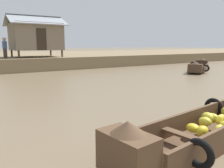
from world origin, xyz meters
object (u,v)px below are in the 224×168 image
(vendor_person, at_px, (5,47))
(stilt_house_right, at_px, (36,36))
(fishing_skiff_distant, at_px, (199,67))
(banana_boat, at_px, (209,126))

(vendor_person, bearing_deg, stilt_house_right, 24.22)
(fishing_skiff_distant, relative_size, stilt_house_right, 1.15)
(stilt_house_right, xyz_separation_m, vendor_person, (-2.76, -1.24, -0.90))
(banana_boat, height_order, vendor_person, vendor_person)
(vendor_person, bearing_deg, banana_boat, -84.67)
(banana_boat, distance_m, vendor_person, 17.21)
(banana_boat, relative_size, stilt_house_right, 1.17)
(fishing_skiff_distant, distance_m, vendor_person, 15.77)
(banana_boat, xyz_separation_m, vendor_person, (-1.59, 17.06, 1.66))
(banana_boat, relative_size, fishing_skiff_distant, 1.02)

